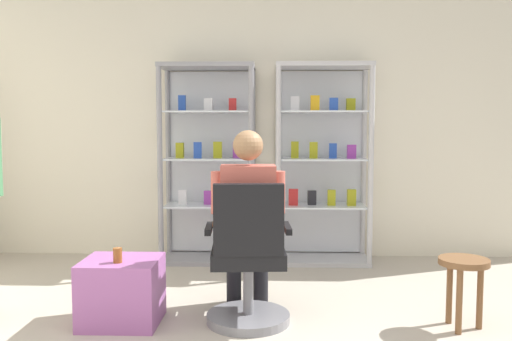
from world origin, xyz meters
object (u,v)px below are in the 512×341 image
(display_cabinet_right, at_px, (322,163))
(seated_shopkeeper, at_px, (248,215))
(storage_crate, at_px, (122,291))
(tea_glass, at_px, (118,255))
(office_chair, at_px, (248,267))
(wooden_stool, at_px, (463,273))
(display_cabinet_left, at_px, (209,162))

(display_cabinet_right, distance_m, seated_shopkeeper, 1.73)
(storage_crate, relative_size, tea_glass, 5.19)
(office_chair, height_order, wooden_stool, office_chair)
(display_cabinet_right, distance_m, office_chair, 1.94)
(display_cabinet_left, bearing_deg, office_chair, -74.96)
(tea_glass, bearing_deg, wooden_stool, 1.52)
(display_cabinet_right, bearing_deg, storage_crate, -130.44)
(storage_crate, xyz_separation_m, wooden_stool, (2.24, -0.02, 0.15))
(display_cabinet_left, bearing_deg, tea_glass, -101.65)
(display_cabinet_left, xyz_separation_m, seated_shopkeeper, (0.46, -1.59, -0.25))
(display_cabinet_right, height_order, storage_crate, display_cabinet_right)
(display_cabinet_left, distance_m, tea_glass, 1.92)
(storage_crate, distance_m, wooden_stool, 2.25)
(display_cabinet_right, relative_size, seated_shopkeeper, 1.47)
(seated_shopkeeper, relative_size, storage_crate, 2.55)
(display_cabinet_right, height_order, wooden_stool, display_cabinet_right)
(display_cabinet_right, bearing_deg, seated_shopkeeper, -112.05)
(office_chair, relative_size, seated_shopkeeper, 0.74)
(seated_shopkeeper, bearing_deg, display_cabinet_left, 106.15)
(seated_shopkeeper, distance_m, storage_crate, 0.98)
(office_chair, xyz_separation_m, storage_crate, (-0.85, 0.01, -0.18))
(display_cabinet_right, distance_m, wooden_stool, 2.01)
(seated_shopkeeper, bearing_deg, wooden_stool, -7.06)
(display_cabinet_left, bearing_deg, display_cabinet_right, -0.12)
(wooden_stool, bearing_deg, display_cabinet_right, 113.49)
(wooden_stool, bearing_deg, seated_shopkeeper, 172.94)
(storage_crate, bearing_deg, display_cabinet_left, 77.74)
(display_cabinet_right, height_order, office_chair, display_cabinet_right)
(storage_crate, height_order, tea_glass, tea_glass)
(display_cabinet_right, xyz_separation_m, tea_glass, (-1.48, -1.82, -0.48))
(seated_shopkeeper, distance_m, wooden_stool, 1.46)
(tea_glass, relative_size, wooden_stool, 0.21)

